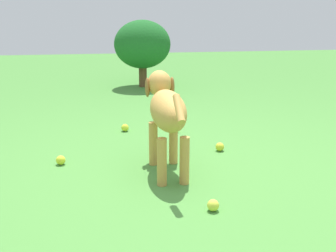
{
  "coord_description": "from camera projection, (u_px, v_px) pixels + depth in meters",
  "views": [
    {
      "loc": [
        0.58,
        2.67,
        1.12
      ],
      "look_at": [
        0.18,
        -0.07,
        0.33
      ],
      "focal_mm": 47.46,
      "sensor_mm": 36.0,
      "label": 1
    }
  ],
  "objects": [
    {
      "name": "tennis_ball_0",
      "position": [
        175.0,
        129.0,
        3.87
      ],
      "size": [
        0.07,
        0.07,
        0.07
      ],
      "primitive_type": "sphere",
      "color": "#D2DF33",
      "rests_on": "ground"
    },
    {
      "name": "tennis_ball_2",
      "position": [
        61.0,
        160.0,
        3.11
      ],
      "size": [
        0.07,
        0.07,
        0.07
      ],
      "primitive_type": "sphere",
      "color": "yellow",
      "rests_on": "ground"
    },
    {
      "name": "shrub_near",
      "position": [
        142.0,
        45.0,
        5.77
      ],
      "size": [
        0.74,
        0.66,
        0.87
      ],
      "color": "brown",
      "rests_on": "ground"
    },
    {
      "name": "tennis_ball_1",
      "position": [
        213.0,
        205.0,
        2.43
      ],
      "size": [
        0.07,
        0.07,
        0.07
      ],
      "primitive_type": "sphere",
      "color": "#D4DC42",
      "rests_on": "ground"
    },
    {
      "name": "tennis_ball_4",
      "position": [
        125.0,
        128.0,
        3.9
      ],
      "size": [
        0.07,
        0.07,
        0.07
      ],
      "primitive_type": "sphere",
      "color": "#C8D732",
      "rests_on": "ground"
    },
    {
      "name": "dog",
      "position": [
        167.0,
        110.0,
        2.9
      ],
      "size": [
        0.24,
        0.95,
        0.64
      ],
      "rotation": [
        0.0,
        0.0,
        4.74
      ],
      "color": "#C69347",
      "rests_on": "ground"
    },
    {
      "name": "tennis_ball_3",
      "position": [
        220.0,
        147.0,
        3.4
      ],
      "size": [
        0.07,
        0.07,
        0.07
      ],
      "primitive_type": "sphere",
      "color": "#D0D333",
      "rests_on": "ground"
    },
    {
      "name": "ground",
      "position": [
        196.0,
        176.0,
        2.92
      ],
      "size": [
        14.0,
        14.0,
        0.0
      ],
      "primitive_type": "plane",
      "color": "#478438"
    }
  ]
}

